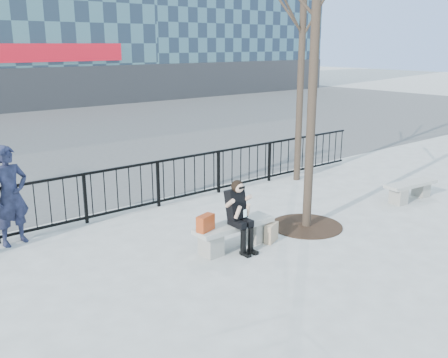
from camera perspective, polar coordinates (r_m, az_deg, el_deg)
ground at (r=9.50m, az=1.17°, el=-7.81°), size 120.00×120.00×0.00m
street_surface at (r=22.70m, az=-24.10°, el=4.51°), size 60.00×23.00×0.01m
railing at (r=11.64m, az=-8.37°, el=-0.70°), size 14.00×0.06×1.10m
tree_grate at (r=10.67m, az=9.38°, el=-5.30°), size 1.50×1.50×0.02m
bench_main at (r=9.38m, az=1.18°, el=-6.12°), size 1.65×0.46×0.49m
bench_second at (r=13.03m, az=20.53°, el=-1.08°), size 1.51×0.42×0.45m
seated_woman at (r=9.14m, az=1.84°, el=-4.25°), size 0.50×0.64×1.34m
handbag at (r=8.90m, az=-2.13°, el=-5.05°), size 0.39×0.26×0.29m
shopping_bag at (r=9.74m, az=5.42°, el=-6.12°), size 0.41×0.28×0.36m
standing_man at (r=10.18m, az=-23.21°, el=-1.75°), size 0.79×0.61×1.92m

